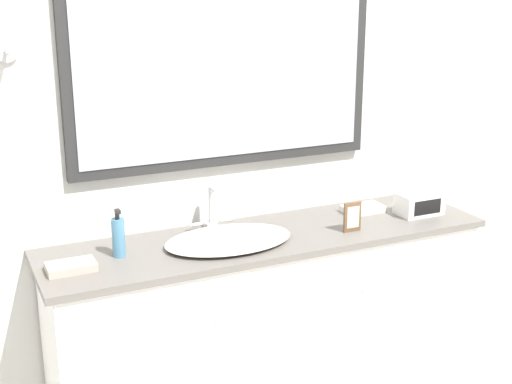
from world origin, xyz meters
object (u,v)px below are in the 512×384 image
(sink_basin, at_px, (228,239))
(soap_bottle, at_px, (118,237))
(picture_frame, at_px, (352,217))
(appliance_box, at_px, (419,204))

(sink_basin, distance_m, soap_bottle, 0.46)
(sink_basin, bearing_deg, picture_frame, -10.24)
(soap_bottle, bearing_deg, sink_basin, -5.79)
(sink_basin, distance_m, picture_frame, 0.56)
(sink_basin, height_order, soap_bottle, same)
(appliance_box, xyz_separation_m, picture_frame, (-0.41, -0.07, 0.02))
(soap_bottle, bearing_deg, picture_frame, -8.24)
(sink_basin, relative_size, picture_frame, 4.10)
(appliance_box, bearing_deg, sink_basin, 178.33)
(soap_bottle, relative_size, picture_frame, 1.49)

